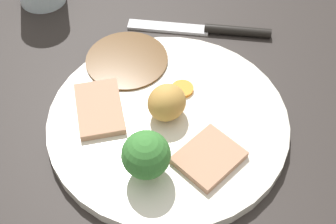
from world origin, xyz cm
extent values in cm
cube|color=#2B2623|center=(0.00, 0.00, 1.80)|extent=(120.00, 84.00, 3.60)
cylinder|color=silver|center=(0.54, 1.16, 4.30)|extent=(25.83, 25.83, 1.40)
cylinder|color=#563819|center=(8.61, 6.97, 5.15)|extent=(9.73, 9.73, 0.30)
cube|color=tan|center=(0.71, 8.60, 5.40)|extent=(8.61, 6.92, 0.80)
cube|color=tan|center=(-4.29, -3.46, 5.40)|extent=(7.96, 7.81, 0.80)
ellipsoid|color=#BC8C42|center=(1.01, 1.34, 6.95)|extent=(5.71, 5.66, 3.90)
cylinder|color=orange|center=(4.68, 0.30, 5.20)|extent=(2.48, 2.48, 0.40)
cylinder|color=#8CB766|center=(-6.45, 2.42, 5.71)|extent=(1.25, 1.25, 1.43)
sphere|color=#387A33|center=(-6.45, 2.42, 8.06)|extent=(4.67, 4.67, 4.67)
cylinder|color=black|center=(16.36, -6.05, 4.20)|extent=(1.32, 8.52, 1.20)
cube|color=silver|center=(16.49, 2.95, 3.80)|extent=(1.85, 10.52, 0.40)
camera|label=1|loc=(-30.49, -2.33, 44.19)|focal=50.21mm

